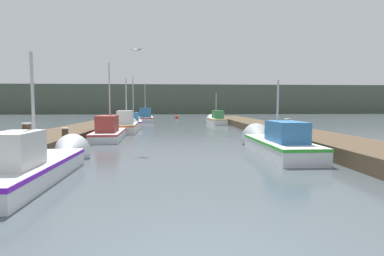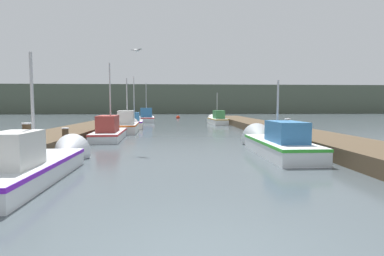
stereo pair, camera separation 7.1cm
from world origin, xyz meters
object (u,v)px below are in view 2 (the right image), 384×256
object	(u,v)px
fishing_boat_3	(128,125)
mooring_piling_1	(287,132)
fishing_boat_1	(275,142)
fishing_boat_5	(217,119)
fishing_boat_2	(111,131)
fishing_boat_6	(146,118)
fishing_boat_0	(40,163)
mooring_piling_2	(27,144)
mooring_piling_0	(66,140)
fishing_boat_4	(134,122)
channel_buoy	(178,117)
seagull_lead	(136,50)

from	to	relation	value
fishing_boat_3	mooring_piling_1	size ratio (longest dim) A/B	3.73
fishing_boat_1	fishing_boat_5	bearing A→B (deg)	89.01
fishing_boat_2	fishing_boat_5	distance (m)	15.09
fishing_boat_2	fishing_boat_6	size ratio (longest dim) A/B	1.21
fishing_boat_0	fishing_boat_3	size ratio (longest dim) A/B	1.21
fishing_boat_2	mooring_piling_2	size ratio (longest dim) A/B	4.40
fishing_boat_0	fishing_boat_3	distance (m)	13.60
mooring_piling_1	fishing_boat_0	bearing A→B (deg)	-147.10
fishing_boat_5	mooring_piling_2	world-z (taller)	fishing_boat_5
fishing_boat_3	mooring_piling_0	distance (m)	9.51
fishing_boat_0	fishing_boat_6	world-z (taller)	fishing_boat_6
fishing_boat_5	mooring_piling_2	distance (m)	22.68
fishing_boat_5	mooring_piling_2	xyz separation A→B (m)	(-9.15, -20.75, 0.23)
fishing_boat_4	fishing_boat_6	bearing A→B (deg)	83.23
fishing_boat_2	fishing_boat_5	bearing A→B (deg)	53.78
fishing_boat_2	fishing_boat_6	world-z (taller)	fishing_boat_6
fishing_boat_3	fishing_boat_4	xyz separation A→B (m)	(-0.10, 4.30, -0.06)
channel_buoy	fishing_boat_2	bearing A→B (deg)	-99.23
fishing_boat_1	fishing_boat_3	distance (m)	12.59
mooring_piling_0	mooring_piling_2	bearing A→B (deg)	-97.22
fishing_boat_0	fishing_boat_2	distance (m)	9.65
fishing_boat_3	fishing_boat_4	world-z (taller)	fishing_boat_4
mooring_piling_0	fishing_boat_3	bearing A→B (deg)	83.67
fishing_boat_1	mooring_piling_1	distance (m)	2.84
fishing_boat_2	fishing_boat_5	world-z (taller)	fishing_boat_2
fishing_boat_3	fishing_boat_5	size ratio (longest dim) A/B	0.94
fishing_boat_1	mooring_piling_2	size ratio (longest dim) A/B	4.18
fishing_boat_5	fishing_boat_6	xyz separation A→B (m)	(-7.69, 4.35, -0.00)
fishing_boat_4	fishing_boat_1	bearing A→B (deg)	-67.37
fishing_boat_0	fishing_boat_2	size ratio (longest dim) A/B	0.96
fishing_boat_5	mooring_piling_1	bearing A→B (deg)	-89.26
channel_buoy	mooring_piling_2	bearing A→B (deg)	-98.77
mooring_piling_2	fishing_boat_1	bearing A→B (deg)	12.21
mooring_piling_1	channel_buoy	size ratio (longest dim) A/B	1.25
fishing_boat_0	fishing_boat_3	xyz separation A→B (m)	(0.25, 13.59, 0.13)
fishing_boat_3	seagull_lead	world-z (taller)	seagull_lead
seagull_lead	mooring_piling_0	bearing A→B (deg)	-132.08
fishing_boat_5	channel_buoy	bearing A→B (deg)	103.14
mooring_piling_2	fishing_boat_6	bearing A→B (deg)	86.66
fishing_boat_6	mooring_piling_2	distance (m)	25.14
fishing_boat_4	fishing_boat_6	distance (m)	8.82
mooring_piling_0	mooring_piling_2	xyz separation A→B (m)	(-0.32, -2.53, 0.18)
mooring_piling_0	fishing_boat_6	bearing A→B (deg)	87.10
fishing_boat_4	mooring_piling_1	xyz separation A→B (m)	(9.11, -11.90, 0.22)
channel_buoy	seagull_lead	distance (m)	30.92
fishing_boat_1	mooring_piling_0	bearing A→B (deg)	175.70
fishing_boat_0	seagull_lead	size ratio (longest dim) A/B	11.25
fishing_boat_0	fishing_boat_5	size ratio (longest dim) A/B	1.14
mooring_piling_0	mooring_piling_1	distance (m)	10.24
fishing_boat_6	mooring_piling_2	xyz separation A→B (m)	(-1.46, -25.10, 0.23)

